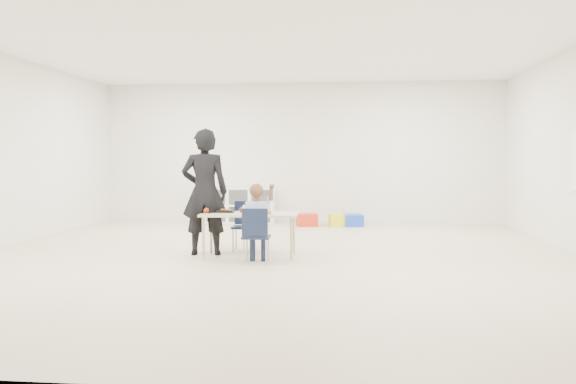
# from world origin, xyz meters

# --- Properties ---
(room) EXTENTS (9.00, 9.02, 2.80)m
(room) POSITION_xyz_m (0.00, 0.00, 1.40)
(room) COLOR beige
(room) RESTS_ON ground
(table) EXTENTS (1.26, 0.66, 0.57)m
(table) POSITION_xyz_m (-0.27, 0.05, 0.29)
(table) COLOR beige
(table) RESTS_ON ground
(chair_near) EXTENTS (0.34, 0.32, 0.68)m
(chair_near) POSITION_xyz_m (-0.10, -0.47, 0.34)
(chair_near) COLOR #111A33
(chair_near) RESTS_ON ground
(chair_far) EXTENTS (0.34, 0.32, 0.68)m
(chair_far) POSITION_xyz_m (-0.44, 0.57, 0.34)
(chair_far) COLOR #111A33
(chair_far) RESTS_ON ground
(child) EXTENTS (0.47, 0.47, 1.07)m
(child) POSITION_xyz_m (-0.10, -0.47, 0.54)
(child) COLOR #A8BCE3
(child) RESTS_ON chair_near
(lunch_tray_near) EXTENTS (0.23, 0.17, 0.03)m
(lunch_tray_near) POSITION_xyz_m (-0.21, 0.11, 0.58)
(lunch_tray_near) COLOR black
(lunch_tray_near) RESTS_ON table
(lunch_tray_far) EXTENTS (0.23, 0.17, 0.03)m
(lunch_tray_far) POSITION_xyz_m (-0.61, 0.10, 0.58)
(lunch_tray_far) COLOR black
(lunch_tray_far) RESTS_ON table
(milk_carton) EXTENTS (0.07, 0.07, 0.10)m
(milk_carton) POSITION_xyz_m (-0.27, -0.04, 0.62)
(milk_carton) COLOR white
(milk_carton) RESTS_ON table
(bread_roll) EXTENTS (0.09, 0.09, 0.07)m
(bread_roll) POSITION_xyz_m (-0.02, -0.06, 0.60)
(bread_roll) COLOR tan
(bread_roll) RESTS_ON table
(apple_near) EXTENTS (0.07, 0.07, 0.07)m
(apple_near) POSITION_xyz_m (-0.39, 0.11, 0.60)
(apple_near) COLOR maroon
(apple_near) RESTS_ON table
(apple_far) EXTENTS (0.07, 0.07, 0.07)m
(apple_far) POSITION_xyz_m (-0.82, -0.05, 0.60)
(apple_far) COLOR maroon
(apple_far) RESTS_ON table
(cubby_shelf) EXTENTS (1.40, 0.40, 0.70)m
(cubby_shelf) POSITION_xyz_m (-1.20, 4.28, 0.35)
(cubby_shelf) COLOR white
(cubby_shelf) RESTS_ON ground
(adult) EXTENTS (0.66, 0.49, 1.66)m
(adult) POSITION_xyz_m (-0.89, 0.14, 0.83)
(adult) COLOR black
(adult) RESTS_ON ground
(bin_red) EXTENTS (0.46, 0.54, 0.23)m
(bin_red) POSITION_xyz_m (0.17, 3.84, 0.12)
(bin_red) COLOR red
(bin_red) RESTS_ON ground
(bin_yellow) EXTENTS (0.42, 0.50, 0.22)m
(bin_yellow) POSITION_xyz_m (0.78, 3.88, 0.11)
(bin_yellow) COLOR #D0CE15
(bin_yellow) RESTS_ON ground
(bin_blue) EXTENTS (0.43, 0.51, 0.22)m
(bin_blue) POSITION_xyz_m (1.04, 3.89, 0.11)
(bin_blue) COLOR #1842BB
(bin_blue) RESTS_ON ground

